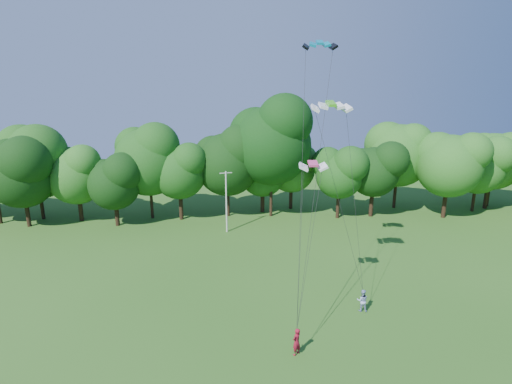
{
  "coord_description": "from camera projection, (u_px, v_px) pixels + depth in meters",
  "views": [
    {
      "loc": [
        -2.38,
        -15.41,
        16.67
      ],
      "look_at": [
        -0.21,
        13.0,
        9.26
      ],
      "focal_mm": 28.0,
      "sensor_mm": 36.0,
      "label": 1
    }
  ],
  "objects": [
    {
      "name": "kite_pink",
      "position": [
        313.0,
        164.0,
        27.92
      ],
      "size": [
        2.04,
        1.08,
        0.34
      ],
      "rotation": [
        0.0,
        0.0,
        -0.06
      ],
      "color": "#D63B7C",
      "rests_on": "ground"
    },
    {
      "name": "tree_back_west",
      "position": [
        34.0,
        152.0,
        50.43
      ],
      "size": [
        9.77,
        9.77,
        14.22
      ],
      "color": "#312213",
      "rests_on": "ground"
    },
    {
      "name": "kite_flyer_left",
      "position": [
        296.0,
        342.0,
        25.57
      ],
      "size": [
        0.81,
        0.79,
        1.87
      ],
      "primitive_type": "imported",
      "rotation": [
        0.0,
        0.0,
        3.87
      ],
      "color": "maroon",
      "rests_on": "ground"
    },
    {
      "name": "kite_flyer_right",
      "position": [
        362.0,
        300.0,
        30.63
      ],
      "size": [
        0.99,
        0.85,
        1.78
      ],
      "primitive_type": "imported",
      "rotation": [
        0.0,
        0.0,
        2.92
      ],
      "color": "#9FAFDC",
      "rests_on": "ground"
    },
    {
      "name": "kite_teal",
      "position": [
        320.0,
        42.0,
        29.41
      ],
      "size": [
        2.61,
        1.4,
        0.47
      ],
      "rotation": [
        0.0,
        0.0,
        -0.11
      ],
      "color": "#057496",
      "rests_on": "ground"
    },
    {
      "name": "utility_pole",
      "position": [
        226.0,
        201.0,
        46.9
      ],
      "size": [
        1.46,
        0.39,
        7.39
      ],
      "rotation": [
        0.0,
        0.0,
        0.21
      ],
      "color": "beige",
      "rests_on": "ground"
    },
    {
      "name": "kite_green",
      "position": [
        331.0,
        103.0,
        28.85
      ],
      "size": [
        2.89,
        1.36,
        0.46
      ],
      "rotation": [
        0.0,
        0.0,
        -0.02
      ],
      "color": "#46BB1C",
      "rests_on": "ground"
    },
    {
      "name": "tree_back_east",
      "position": [
        491.0,
        164.0,
        55.66
      ],
      "size": [
        7.03,
        7.03,
        10.22
      ],
      "color": "#352615",
      "rests_on": "ground"
    },
    {
      "name": "tree_back_center",
      "position": [
        272.0,
        140.0,
        51.24
      ],
      "size": [
        11.26,
        11.26,
        16.37
      ],
      "color": "black",
      "rests_on": "ground"
    }
  ]
}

